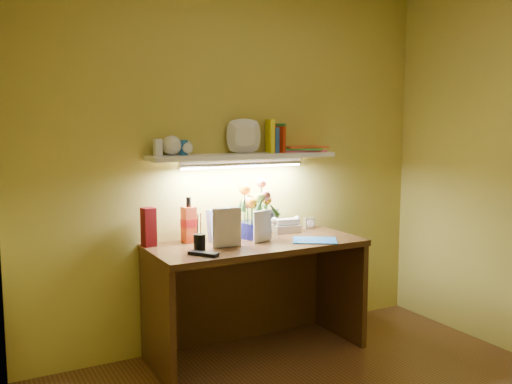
% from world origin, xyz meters
% --- Properties ---
extents(desk, '(1.40, 0.60, 0.75)m').
position_xyz_m(desk, '(0.00, 1.20, 0.38)').
color(desk, '#3E2211').
rests_on(desk, ground).
extents(flower_bouquet, '(0.31, 0.31, 0.38)m').
position_xyz_m(flower_bouquet, '(0.07, 1.33, 0.94)').
color(flower_bouquet, '#0E0E3A').
rests_on(flower_bouquet, desk).
extents(telephone, '(0.20, 0.16, 0.11)m').
position_xyz_m(telephone, '(0.34, 1.40, 0.81)').
color(telephone, beige).
rests_on(telephone, desk).
extents(desk_clock, '(0.08, 0.05, 0.08)m').
position_xyz_m(desk_clock, '(0.57, 1.44, 0.79)').
color(desk_clock, silver).
rests_on(desk_clock, desk).
extents(whisky_bottle, '(0.09, 0.09, 0.30)m').
position_xyz_m(whisky_bottle, '(-0.39, 1.41, 0.90)').
color(whisky_bottle, red).
rests_on(whisky_bottle, desk).
extents(whisky_box, '(0.09, 0.09, 0.24)m').
position_xyz_m(whisky_box, '(-0.65, 1.42, 0.87)').
color(whisky_box, '#5B080B').
rests_on(whisky_box, desk).
extents(pen_cup, '(0.09, 0.09, 0.18)m').
position_xyz_m(pen_cup, '(-0.42, 1.14, 0.84)').
color(pen_cup, black).
rests_on(pen_cup, desk).
extents(art_card, '(0.21, 0.09, 0.21)m').
position_xyz_m(art_card, '(-0.17, 1.39, 0.85)').
color(art_card, silver).
rests_on(art_card, desk).
extents(tv_remote, '(0.15, 0.18, 0.02)m').
position_xyz_m(tv_remote, '(-0.45, 1.02, 0.76)').
color(tv_remote, black).
rests_on(tv_remote, desk).
extents(blue_folder, '(0.35, 0.33, 0.01)m').
position_xyz_m(blue_folder, '(0.35, 1.05, 0.75)').
color(blue_folder, blue).
rests_on(blue_folder, desk).
extents(desk_book_a, '(0.19, 0.06, 0.25)m').
position_xyz_m(desk_book_a, '(-0.32, 1.17, 0.87)').
color(desk_book_a, beige).
rests_on(desk_book_a, desk).
extents(desk_book_b, '(0.15, 0.05, 0.21)m').
position_xyz_m(desk_book_b, '(-0.03, 1.17, 0.85)').
color(desk_book_b, white).
rests_on(desk_book_b, desk).
extents(wall_shelf, '(1.32, 0.37, 0.26)m').
position_xyz_m(wall_shelf, '(0.04, 1.39, 1.34)').
color(wall_shelf, white).
rests_on(wall_shelf, ground).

